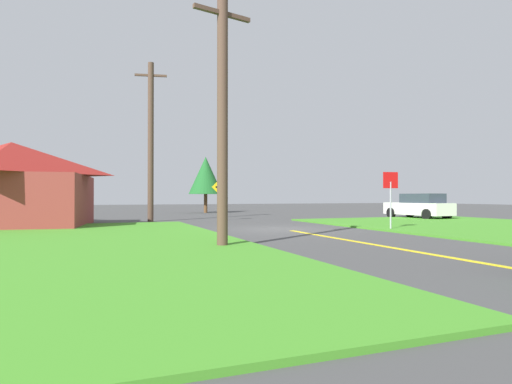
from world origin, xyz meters
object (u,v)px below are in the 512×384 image
stop_sign (391,190)px  car_on_crossroad (419,206)px  direction_sign (219,195)px  utility_pole_mid (151,140)px  barn (11,185)px  oak_tree_left (206,176)px  utility_pole_near (222,116)px

stop_sign → car_on_crossroad: 10.72m
direction_sign → stop_sign: bearing=-64.7°
utility_pole_mid → barn: (-6.71, -1.99, -2.65)m
utility_pole_mid → oak_tree_left: size_ratio=1.85×
barn → oak_tree_left: bearing=46.6°
oak_tree_left → barn: size_ratio=0.67×
stop_sign → utility_pole_mid: size_ratio=0.27×
utility_pole_near → direction_sign: size_ratio=2.93×
stop_sign → utility_pole_mid: bearing=-42.4°
stop_sign → direction_sign: bearing=-57.5°
utility_pole_near → utility_pole_mid: bearing=90.9°
utility_pole_near → oak_tree_left: 25.92m
barn → direction_sign: bearing=9.0°
utility_pole_near → direction_sign: utility_pole_near is taller
oak_tree_left → barn: bearing=-133.4°
barn → stop_sign: bearing=-28.0°
oak_tree_left → car_on_crossroad: bearing=-54.9°
stop_sign → oak_tree_left: oak_tree_left is taller
oak_tree_left → barn: 18.90m
car_on_crossroad → utility_pole_near: (-16.36, -10.49, 2.90)m
utility_pole_mid → utility_pole_near: bearing=-89.1°
direction_sign → barn: (-10.70, -1.69, 0.48)m
oak_tree_left → barn: (-12.96, -13.69, -1.27)m
car_on_crossroad → utility_pole_near: 19.65m
utility_pole_mid → direction_sign: utility_pole_mid is taller
stop_sign → utility_pole_near: utility_pole_near is taller
utility_pole_near → barn: size_ratio=0.98×
car_on_crossroad → oak_tree_left: oak_tree_left is taller
utility_pole_mid → barn: 7.49m
stop_sign → direction_sign: size_ratio=1.01×
utility_pole_near → car_on_crossroad: bearing=32.7°
utility_pole_mid → stop_sign: bearing=-49.6°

